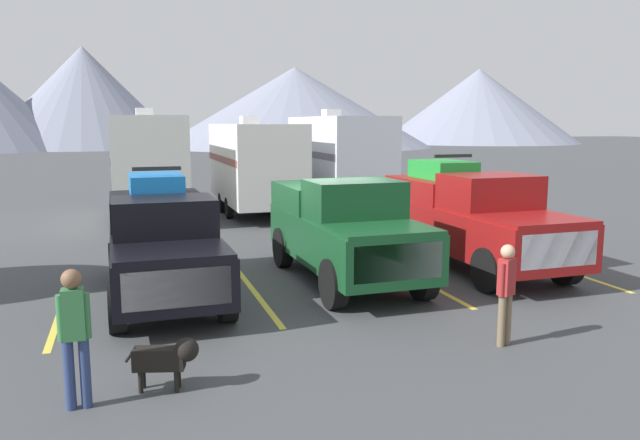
{
  "coord_description": "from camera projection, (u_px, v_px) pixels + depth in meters",
  "views": [
    {
      "loc": [
        -4.21,
        -12.95,
        3.4
      ],
      "look_at": [
        0.0,
        0.39,
        1.2
      ],
      "focal_mm": 34.58,
      "sensor_mm": 36.0,
      "label": 1
    }
  ],
  "objects": [
    {
      "name": "person_a",
      "position": [
        506.0,
        288.0,
        9.41
      ],
      "size": [
        0.33,
        0.26,
        1.59
      ],
      "color": "#726047",
      "rests_on": "ground"
    },
    {
      "name": "camper_trailer_a",
      "position": [
        147.0,
        161.0,
        21.79
      ],
      "size": [
        2.44,
        7.37,
        3.95
      ],
      "color": "silver",
      "rests_on": "ground"
    },
    {
      "name": "person_b",
      "position": [
        74.0,
        329.0,
        7.28
      ],
      "size": [
        0.38,
        0.24,
        1.72
      ],
      "color": "navy",
      "rests_on": "ground"
    },
    {
      "name": "pickup_truck_a",
      "position": [
        162.0,
        239.0,
        12.17
      ],
      "size": [
        2.16,
        5.44,
        2.52
      ],
      "color": "black",
      "rests_on": "ground"
    },
    {
      "name": "pickup_truck_b",
      "position": [
        343.0,
        227.0,
        13.34
      ],
      "size": [
        2.2,
        5.3,
        2.24
      ],
      "color": "#144723",
      "rests_on": "ground"
    },
    {
      "name": "mountain_ridge",
      "position": [
        196.0,
        105.0,
        88.49
      ],
      "size": [
        146.54,
        45.1,
        13.93
      ],
      "color": "gray",
      "rests_on": "ground"
    },
    {
      "name": "lot_stripe_c",
      "position": [
        410.0,
        275.0,
        13.94
      ],
      "size": [
        0.12,
        5.5,
        0.01
      ],
      "primitive_type": "cube",
      "color": "gold",
      "rests_on": "ground"
    },
    {
      "name": "lot_stripe_d",
      "position": [
        546.0,
        264.0,
        15.02
      ],
      "size": [
        0.12,
        5.5,
        0.01
      ],
      "primitive_type": "cube",
      "color": "gold",
      "rests_on": "ground"
    },
    {
      "name": "camper_trailer_c",
      "position": [
        339.0,
        158.0,
        23.79
      ],
      "size": [
        2.42,
        7.45,
        3.95
      ],
      "color": "silver",
      "rests_on": "ground"
    },
    {
      "name": "pickup_truck_c",
      "position": [
        470.0,
        215.0,
        14.71
      ],
      "size": [
        2.26,
        5.92,
        2.64
      ],
      "color": "maroon",
      "rests_on": "ground"
    },
    {
      "name": "ground_plane",
      "position": [
        325.0,
        275.0,
        13.98
      ],
      "size": [
        240.0,
        240.0,
        0.0
      ],
      "primitive_type": "plane",
      "color": "#3F4244"
    },
    {
      "name": "lot_stripe_a",
      "position": [
        63.0,
        303.0,
        11.77
      ],
      "size": [
        0.12,
        5.5,
        0.01
      ],
      "primitive_type": "cube",
      "color": "gold",
      "rests_on": "ground"
    },
    {
      "name": "dog",
      "position": [
        170.0,
        356.0,
        7.87
      ],
      "size": [
        0.93,
        0.44,
        0.7
      ],
      "color": "black",
      "rests_on": "ground"
    },
    {
      "name": "lot_stripe_b",
      "position": [
        251.0,
        288.0,
        12.86
      ],
      "size": [
        0.12,
        5.5,
        0.01
      ],
      "primitive_type": "cube",
      "color": "gold",
      "rests_on": "ground"
    },
    {
      "name": "camper_trailer_b",
      "position": [
        255.0,
        163.0,
        23.05
      ],
      "size": [
        2.53,
        7.78,
        3.67
      ],
      "color": "white",
      "rests_on": "ground"
    }
  ]
}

